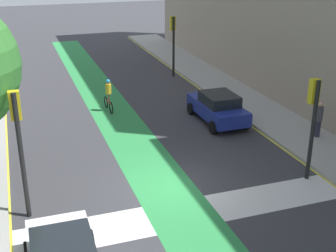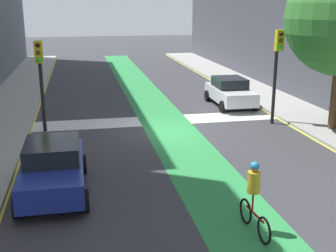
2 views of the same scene
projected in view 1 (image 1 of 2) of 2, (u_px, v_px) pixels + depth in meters
name	position (u px, v px, depth m)	size (l,w,h in m)	color
ground_plane	(171.00, 186.00, 17.64)	(120.00, 120.00, 0.00)	#38383D
bike_lane_paint	(164.00, 187.00, 17.54)	(2.40, 60.00, 0.01)	#2D8C47
crosswalk_band	(190.00, 212.00, 15.88)	(12.00, 1.80, 0.01)	silver
curb_stripe_left	(9.00, 214.00, 15.81)	(0.16, 60.00, 0.01)	yellow
sidewalk_right	(333.00, 157.00, 19.89)	(3.00, 60.00, 0.15)	#9E9E99
curb_stripe_right	(303.00, 163.00, 19.46)	(0.16, 60.00, 0.01)	yellow
traffic_signal_near_right	(313.00, 110.00, 17.26)	(0.35, 0.52, 4.06)	black
traffic_signal_near_left	(18.00, 132.00, 14.63)	(0.35, 0.52, 4.44)	black
traffic_signal_far_right	(173.00, 35.00, 31.30)	(0.35, 0.52, 4.16)	black
car_blue_right_far	(218.00, 107.00, 23.75)	(2.03, 4.20, 1.57)	navy
cyclist_in_lane	(108.00, 94.00, 25.21)	(0.32, 1.73, 1.86)	black
pedestrian_sidewalk_right_a	(319.00, 119.00, 21.50)	(0.34, 0.34, 1.72)	#262638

